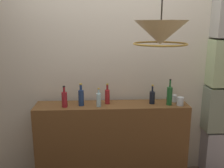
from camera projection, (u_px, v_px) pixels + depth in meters
panelled_rear_partition at (111, 53)px, 2.95m from camera, size 3.02×0.15×2.87m
bar_shelf_unit at (112, 143)px, 2.96m from camera, size 1.74×0.34×0.96m
liquor_bottle_port at (81, 97)px, 2.79m from camera, size 0.06×0.06×0.25m
liquor_bottle_rum at (64, 99)px, 2.74m from camera, size 0.06×0.06×0.24m
liquor_bottle_tequila at (107, 96)px, 2.85m from camera, size 0.06×0.06×0.23m
liquor_bottle_scotch at (169, 96)px, 2.80m from camera, size 0.06×0.06×0.30m
liquor_bottle_gin at (152, 97)px, 2.86m from camera, size 0.06×0.06×0.22m
liquor_bottle_whiskey at (99, 99)px, 2.75m from camera, size 0.05×0.05×0.21m
glass_tumbler_rocks at (175, 98)px, 2.93m from camera, size 0.06×0.06×0.08m
glass_tumbler_highball at (180, 101)px, 2.80m from camera, size 0.08×0.08×0.09m
pendant_lamp at (161, 33)px, 2.03m from camera, size 0.45×0.45×0.56m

